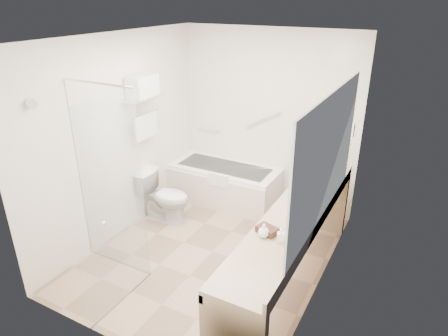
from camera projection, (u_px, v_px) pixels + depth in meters
The scene contains 25 objects.
floor at pixel (212, 252), 4.87m from camera, with size 3.20×3.20×0.00m, color tan.
ceiling at pixel (209, 37), 3.86m from camera, with size 2.60×3.20×0.10m, color white.
wall_back at pixel (267, 119), 5.65m from camera, with size 2.60×0.10×2.50m, color silver.
wall_front at pixel (107, 226), 3.07m from camera, with size 2.60×0.10×2.50m, color silver.
wall_left at pixel (120, 138), 4.93m from camera, with size 0.10×3.20×2.50m, color silver.
wall_right at pixel (329, 181), 3.80m from camera, with size 0.10×3.20×2.50m, color silver.
bathtub at pixel (224, 184), 5.97m from camera, with size 1.60×0.73×0.59m.
grab_bar_short at pixel (209, 130), 6.15m from camera, with size 0.03×0.03×0.40m, color silver.
grab_bar_long at pixel (263, 120), 5.64m from camera, with size 0.03×0.03×0.60m, color silver.
shower_enclosure at pixel (110, 194), 3.97m from camera, with size 0.96×0.91×2.11m.
towel_shelf at pixel (143, 93), 4.95m from camera, with size 0.24×0.55×0.81m.
vanity_counter at pixel (292, 235), 4.04m from camera, with size 0.55×2.70×0.95m.
sink at pixel (308, 204), 4.28m from camera, with size 0.40×0.52×0.14m, color white.
faucet at pixel (323, 198), 4.17m from camera, with size 0.03×0.03×0.14m, color silver.
mirror at pixel (327, 157), 3.56m from camera, with size 0.02×2.00×1.20m, color #ACB1B8.
hairdryer_unit at pixel (350, 130), 4.58m from camera, with size 0.08×0.10×0.18m, color white.
toilet at pixel (165, 197), 5.43m from camera, with size 0.40×0.71×0.69m, color white.
amenity_basket at pixel (267, 230), 3.69m from camera, with size 0.19×0.13×0.06m, color #49281A.
soap_bottle_a at pixel (280, 239), 3.56m from camera, with size 0.06×0.13×0.06m, color white.
soap_bottle_b at pixel (264, 232), 3.63m from camera, with size 0.10×0.13×0.10m, color white.
water_bottle_left at pixel (317, 164), 4.99m from camera, with size 0.05×0.05×0.18m.
water_bottle_mid at pixel (299, 188), 4.36m from camera, with size 0.06×0.06×0.20m.
water_bottle_right at pixel (323, 172), 4.72m from camera, with size 0.07×0.07×0.22m.
drinking_glass_near at pixel (299, 196), 4.28m from camera, with size 0.07×0.07×0.09m, color silver.
drinking_glass_far at pixel (299, 203), 4.14m from camera, with size 0.08×0.08×0.10m, color silver.
Camera 1 is at (2.04, -3.49, 2.90)m, focal length 32.00 mm.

